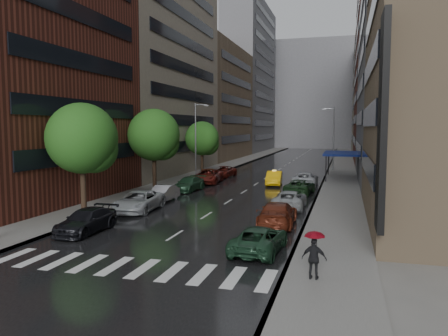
{
  "coord_description": "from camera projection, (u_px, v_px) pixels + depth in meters",
  "views": [
    {
      "loc": [
        9.5,
        -19.32,
        6.32
      ],
      "look_at": [
        0.0,
        14.69,
        3.0
      ],
      "focal_mm": 35.0,
      "sensor_mm": 36.0,
      "label": 1
    }
  ],
  "objects": [
    {
      "name": "tree_mid",
      "position": [
        154.0,
        135.0,
        42.62
      ],
      "size": [
        5.09,
        5.09,
        8.11
      ],
      "color": "#382619",
      "rests_on": "ground"
    },
    {
      "name": "tree_near",
      "position": [
        82.0,
        139.0,
        31.01
      ],
      "size": [
        5.05,
        5.05,
        8.05
      ],
      "color": "#382619",
      "rests_on": "ground"
    },
    {
      "name": "buildings_left",
      "position": [
        210.0,
        75.0,
        80.56
      ],
      "size": [
        8.0,
        108.0,
        38.0
      ],
      "color": "maroon",
      "rests_on": "ground"
    },
    {
      "name": "parked_cars_left",
      "position": [
        182.0,
        186.0,
        41.33
      ],
      "size": [
        3.06,
        35.41,
        1.59
      ],
      "color": "black",
      "rests_on": "ground"
    },
    {
      "name": "sidewalk_right",
      "position": [
        342.0,
        168.0,
        67.19
      ],
      "size": [
        4.0,
        140.0,
        0.15
      ],
      "primitive_type": "cube",
      "color": "gray",
      "rests_on": "ground"
    },
    {
      "name": "buildings_right",
      "position": [
        383.0,
        73.0,
        70.61
      ],
      "size": [
        8.05,
        109.1,
        36.0
      ],
      "color": "#937A5B",
      "rests_on": "ground"
    },
    {
      "name": "street_lamp_left",
      "position": [
        196.0,
        139.0,
        52.04
      ],
      "size": [
        1.74,
        0.22,
        9.0
      ],
      "color": "gray",
      "rests_on": "sidewalk_left"
    },
    {
      "name": "street_lamp_right",
      "position": [
        333.0,
        137.0,
        62.29
      ],
      "size": [
        1.74,
        0.22,
        9.0
      ],
      "color": "gray",
      "rests_on": "sidewalk_right"
    },
    {
      "name": "crosswalk",
      "position": [
        129.0,
        267.0,
        19.69
      ],
      "size": [
        13.15,
        2.8,
        0.01
      ],
      "color": "silver",
      "rests_on": "ground"
    },
    {
      "name": "building_far",
      "position": [
        315.0,
        95.0,
        133.32
      ],
      "size": [
        40.0,
        14.0,
        32.0
      ],
      "primitive_type": "cube",
      "color": "slate",
      "rests_on": "ground"
    },
    {
      "name": "tree_far",
      "position": [
        202.0,
        139.0,
        56.89
      ],
      "size": [
        4.43,
        4.43,
        7.07
      ],
      "color": "#382619",
      "rests_on": "ground"
    },
    {
      "name": "taxi",
      "position": [
        274.0,
        178.0,
        47.63
      ],
      "size": [
        1.99,
        4.71,
        1.51
      ],
      "primitive_type": "imported",
      "rotation": [
        0.0,
        0.0,
        0.09
      ],
      "color": "#E6AA0C",
      "rests_on": "ground"
    },
    {
      "name": "parked_cars_right",
      "position": [
        292.0,
        197.0,
        35.14
      ],
      "size": [
        2.76,
        30.9,
        1.56
      ],
      "color": "#1B3C27",
      "rests_on": "ground"
    },
    {
      "name": "awning",
      "position": [
        341.0,
        154.0,
        52.53
      ],
      "size": [
        4.0,
        8.0,
        3.12
      ],
      "color": "navy",
      "rests_on": "sidewalk_right"
    },
    {
      "name": "ground",
      "position": [
        145.0,
        255.0,
        21.67
      ],
      "size": [
        220.0,
        220.0,
        0.0
      ],
      "primitive_type": "plane",
      "color": "gray",
      "rests_on": "ground"
    },
    {
      "name": "ped_red_umbrella",
      "position": [
        314.0,
        251.0,
        17.65
      ],
      "size": [
        1.04,
        0.82,
        2.01
      ],
      "color": "black",
      "rests_on": "sidewalk_right"
    },
    {
      "name": "sidewalk_left",
      "position": [
        229.0,
        165.0,
        72.01
      ],
      "size": [
        4.0,
        140.0,
        0.15
      ],
      "primitive_type": "cube",
      "color": "gray",
      "rests_on": "ground"
    },
    {
      "name": "road",
      "position": [
        283.0,
        167.0,
        69.61
      ],
      "size": [
        14.0,
        140.0,
        0.01
      ],
      "primitive_type": "cube",
      "color": "black",
      "rests_on": "ground"
    }
  ]
}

